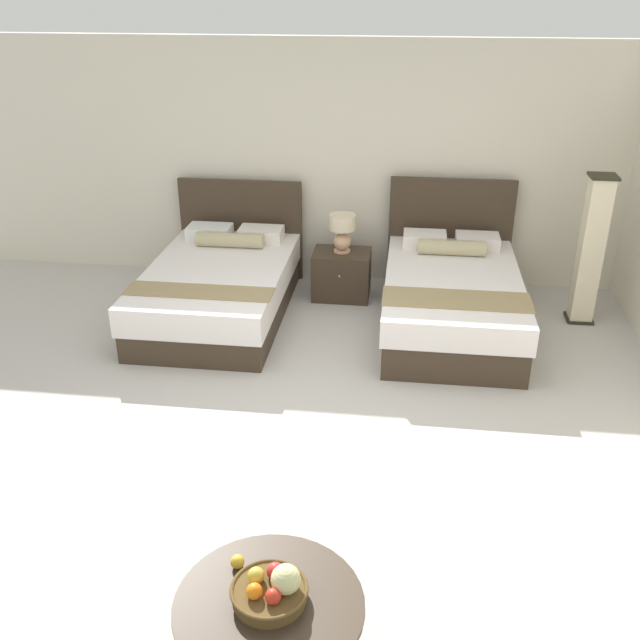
{
  "coord_description": "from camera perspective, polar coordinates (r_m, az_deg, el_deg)",
  "views": [
    {
      "loc": [
        0.69,
        -4.46,
        3.11
      ],
      "look_at": [
        0.04,
        0.55,
        0.65
      ],
      "focal_mm": 39.91,
      "sensor_mm": 36.0,
      "label": 1
    }
  ],
  "objects": [
    {
      "name": "bed_near_corner",
      "position": [
        6.98,
        10.47,
        1.89
      ],
      "size": [
        1.31,
        2.2,
        1.21
      ],
      "color": "#392C1F",
      "rests_on": "ground"
    },
    {
      "name": "coffee_table",
      "position": [
        3.67,
        -4.06,
        -22.86
      ],
      "size": [
        0.91,
        0.91,
        0.46
      ],
      "color": "#392C1F",
      "rests_on": "ground"
    },
    {
      "name": "table_lamp",
      "position": [
        7.39,
        1.8,
        7.27
      ],
      "size": [
        0.27,
        0.27,
        0.4
      ],
      "color": "tan",
      "rests_on": "nightstand"
    },
    {
      "name": "fruit_bowl",
      "position": [
        3.56,
        -3.9,
        -20.71
      ],
      "size": [
        0.37,
        0.37,
        0.2
      ],
      "color": "brown",
      "rests_on": "coffee_table"
    },
    {
      "name": "floor_lamp_corner",
      "position": [
        7.3,
        20.87,
        5.21
      ],
      "size": [
        0.25,
        0.25,
        1.47
      ],
      "color": "#292718",
      "rests_on": "ground"
    },
    {
      "name": "ground_plane",
      "position": [
        5.49,
        -1.19,
        -8.73
      ],
      "size": [
        9.56,
        9.81,
        0.02
      ],
      "primitive_type": "cube",
      "color": "beige"
    },
    {
      "name": "nightstand",
      "position": [
        7.54,
        1.74,
        3.68
      ],
      "size": [
        0.6,
        0.48,
        0.5
      ],
      "color": "#392C1F",
      "rests_on": "ground"
    },
    {
      "name": "loose_apple",
      "position": [
        3.73,
        -6.63,
        -18.69
      ],
      "size": [
        0.07,
        0.07,
        0.07
      ],
      "color": "gold",
      "rests_on": "coffee_table"
    },
    {
      "name": "wall_back",
      "position": [
        7.81,
        2.13,
        12.4
      ],
      "size": [
        9.56,
        0.12,
        2.56
      ],
      "primitive_type": "cube",
      "color": "beige",
      "rests_on": "ground"
    },
    {
      "name": "bed_near_window",
      "position": [
        7.21,
        -8.02,
        2.73
      ],
      "size": [
        1.36,
        2.22,
        1.11
      ],
      "color": "#392C1F",
      "rests_on": "ground"
    }
  ]
}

